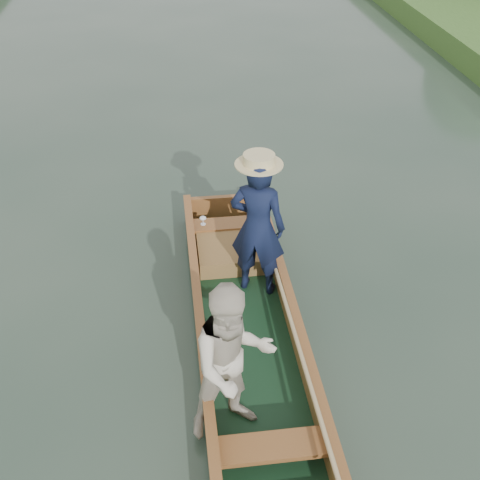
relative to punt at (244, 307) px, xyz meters
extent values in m
plane|color=#283D30|center=(0.05, 0.10, -0.60)|extent=(120.00, 120.00, 0.00)
cube|color=#13311B|center=(0.05, 0.10, -0.56)|extent=(1.10, 5.00, 0.08)
cube|color=brown|center=(-0.46, 0.10, -0.36)|extent=(0.08, 5.00, 0.32)
cube|color=brown|center=(0.56, 0.10, -0.36)|extent=(0.08, 5.00, 0.32)
cube|color=brown|center=(0.05, 2.56, -0.36)|extent=(1.10, 0.08, 0.32)
cube|color=brown|center=(-0.46, 0.10, -0.18)|extent=(0.10, 5.00, 0.04)
cube|color=brown|center=(0.56, 0.10, -0.18)|extent=(0.10, 5.00, 0.04)
cube|color=brown|center=(0.05, 2.00, -0.30)|extent=(0.94, 0.30, 0.05)
cube|color=brown|center=(0.05, -1.50, -0.30)|extent=(0.94, 0.30, 0.05)
imported|color=black|center=(0.27, 0.91, 0.36)|extent=(0.75, 0.63, 1.75)
cylinder|color=beige|center=(0.27, 0.91, 1.19)|extent=(0.52, 0.52, 0.12)
imported|color=beige|center=(-0.24, -1.04, 0.30)|extent=(0.92, 0.80, 1.63)
cube|color=#A06233|center=(0.03, 1.58, -0.41)|extent=(0.85, 0.90, 0.22)
sphere|color=tan|center=(0.32, 1.48, -0.18)|extent=(0.21, 0.21, 0.21)
sphere|color=tan|center=(0.32, 1.47, -0.03)|extent=(0.15, 0.15, 0.15)
sphere|color=tan|center=(0.27, 1.47, 0.04)|extent=(0.06, 0.06, 0.06)
sphere|color=tan|center=(0.38, 1.47, 0.04)|extent=(0.06, 0.06, 0.06)
sphere|color=tan|center=(0.32, 1.41, -0.04)|extent=(0.06, 0.06, 0.06)
sphere|color=tan|center=(0.23, 1.46, -0.15)|extent=(0.07, 0.07, 0.07)
sphere|color=tan|center=(0.42, 1.46, -0.15)|extent=(0.07, 0.07, 0.07)
sphere|color=tan|center=(0.27, 1.45, -0.27)|extent=(0.08, 0.08, 0.08)
sphere|color=tan|center=(0.37, 1.45, -0.27)|extent=(0.08, 0.08, 0.08)
cylinder|color=silver|center=(-0.28, 2.00, -0.27)|extent=(0.07, 0.07, 0.01)
cylinder|color=silver|center=(-0.28, 2.00, -0.23)|extent=(0.01, 0.01, 0.08)
ellipsoid|color=silver|center=(-0.28, 2.00, -0.17)|extent=(0.09, 0.09, 0.05)
cylinder|color=tan|center=(0.48, -0.06, -0.14)|extent=(0.04, 4.06, 0.19)
camera|label=1|loc=(-0.63, -4.66, 4.15)|focal=45.00mm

